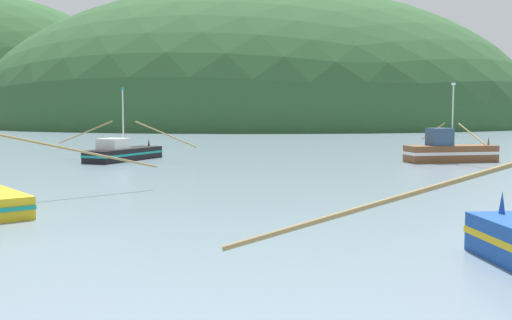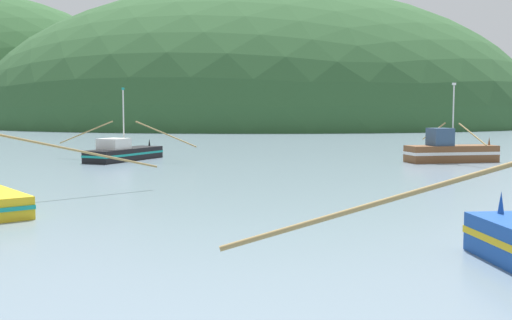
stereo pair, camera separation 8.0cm
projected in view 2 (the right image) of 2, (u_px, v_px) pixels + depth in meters
The scene contains 4 objects.
hill_mid_left at pixel (407, 121), 251.83m from camera, with size 187.62×150.09×48.46m, color #2D562D.
hill_far_left at pixel (256, 125), 175.61m from camera, with size 157.08×125.67×77.00m, color #2D562D.
fishing_boat_brown at pixel (450, 151), 51.18m from camera, with size 8.07×10.10×6.69m.
fishing_boat_black at pixel (123, 153), 52.74m from camera, with size 13.37×8.81×6.34m.
Camera 2 is at (1.70, -4.79, 4.39)m, focal length 42.46 mm.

